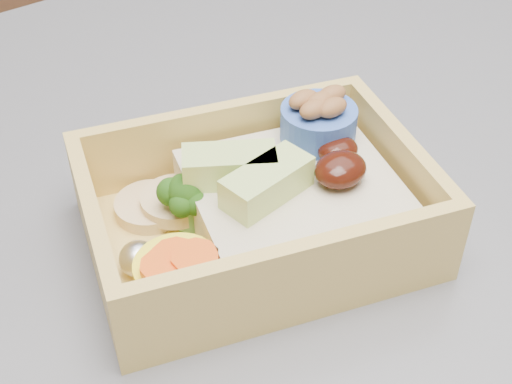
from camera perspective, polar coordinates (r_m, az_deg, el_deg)
bento_box at (r=0.38m, az=0.64°, el=-1.00°), size 0.21×0.18×0.07m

